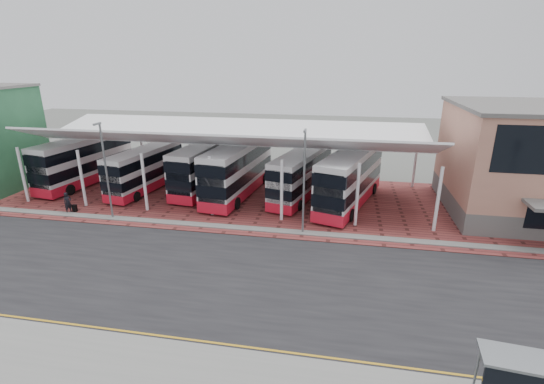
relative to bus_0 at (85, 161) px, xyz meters
The scene contains 18 objects.
ground 26.56m from the bus_0, 33.71° to the right, with size 140.00×140.00×0.00m, color #52544F.
road 27.12m from the bus_0, 35.48° to the right, with size 120.00×14.00×0.02m, color black.
forecourt 24.18m from the bus_0, ahead, with size 72.00×16.00×0.06m, color brown.
sidewalk 32.41m from the bus_0, 47.11° to the right, with size 120.00×4.00×0.14m, color slate.
north_kerb 23.69m from the bus_0, 21.08° to the right, with size 120.00×0.80×0.14m, color slate.
yellow_line_near 30.98m from the bus_0, 44.58° to the right, with size 120.00×0.12×0.01m, color #BE8B1B.
yellow_line_far 30.77m from the bus_0, 44.18° to the right, with size 120.00×0.12×0.01m, color #BE8B1B.
canopy 16.36m from the bus_0, ahead, with size 37.00×11.63×7.07m.
lamp_west 11.75m from the bus_0, 46.43° to the right, with size 0.16×0.90×8.07m.
lamp_east 25.49m from the bus_0, 19.30° to the right, with size 0.16×0.90×8.07m.
bus_0 is the anchor object (origin of this frame).
bus_1 7.37m from the bus_0, ahead, with size 3.83×10.41×4.19m.
bus_2 13.16m from the bus_0, ahead, with size 3.81×11.48×4.64m.
bus_3 16.85m from the bus_0, ahead, with size 4.24×12.34×4.98m.
bus_4 22.94m from the bus_0, ahead, with size 5.10×10.96×4.40m.
bus_5 27.52m from the bus_0, ahead, with size 6.11×12.18×4.90m.
pedestrian 8.94m from the bus_0, 65.49° to the right, with size 0.67×0.44×1.85m, color black.
suitcase 8.91m from the bus_0, 62.71° to the right, with size 0.37×0.26×0.63m, color black.
Camera 1 is at (4.69, -21.28, 12.96)m, focal length 26.00 mm.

